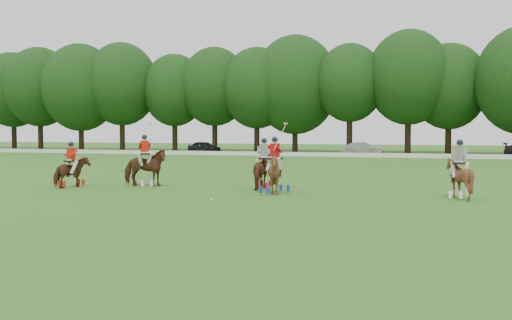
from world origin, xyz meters
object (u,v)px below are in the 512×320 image
(car_mid, at_px, (363,149))
(polo_red_a, at_px, (71,171))
(polo_stripe_b, at_px, (459,178))
(polo_stripe_a, at_px, (264,171))
(polo_ball, at_px, (211,200))
(car_left, at_px, (204,147))
(polo_red_b, at_px, (145,167))
(polo_red_c, at_px, (275,173))

(car_mid, xyz_separation_m, polo_red_a, (-9.00, -39.09, 0.07))
(car_mid, relative_size, polo_stripe_b, 1.83)
(polo_stripe_a, distance_m, polo_stripe_b, 8.41)
(polo_stripe_a, xyz_separation_m, polo_ball, (-0.75, -4.61, -0.80))
(car_left, relative_size, polo_stripe_a, 1.78)
(polo_red_b, bearing_deg, polo_red_c, -11.04)
(car_mid, xyz_separation_m, polo_red_c, (0.88, -38.96, 0.19))
(car_left, height_order, polo_ball, car_left)
(polo_stripe_a, bearing_deg, polo_red_b, -175.67)
(polo_red_a, xyz_separation_m, polo_stripe_a, (8.89, 1.90, 0.08))
(polo_stripe_b, xyz_separation_m, polo_ball, (-9.09, -3.50, -0.80))
(car_mid, height_order, polo_red_a, polo_red_a)
(polo_red_b, distance_m, polo_stripe_a, 5.84)
(polo_stripe_b, bearing_deg, polo_stripe_a, 172.45)
(car_left, xyz_separation_m, polo_stripe_b, (26.69, -38.30, 0.13))
(car_left, xyz_separation_m, polo_ball, (17.60, -41.80, -0.66))
(car_left, relative_size, polo_red_a, 1.92)
(car_left, xyz_separation_m, polo_red_c, (19.34, -38.96, 0.18))
(polo_stripe_a, xyz_separation_m, polo_stripe_b, (8.33, -1.10, -0.01))
(car_mid, bearing_deg, polo_red_a, 173.46)
(polo_stripe_b, bearing_deg, car_left, 124.87)
(car_left, height_order, polo_red_c, polo_red_c)
(polo_red_a, xyz_separation_m, polo_red_c, (9.88, 0.13, 0.12))
(polo_red_a, relative_size, polo_ball, 24.06)
(polo_red_b, bearing_deg, polo_stripe_b, -2.69)
(car_mid, bearing_deg, polo_red_c, -172.28)
(car_left, distance_m, polo_red_c, 43.50)
(polo_red_c, bearing_deg, polo_stripe_b, 5.17)
(car_left, xyz_separation_m, car_mid, (18.46, 0.00, -0.01))
(car_mid, distance_m, polo_red_c, 38.97)
(car_left, xyz_separation_m, polo_red_b, (12.53, -37.63, 0.21))
(polo_ball, bearing_deg, polo_red_b, 140.58)
(polo_stripe_a, bearing_deg, polo_stripe_b, -7.55)
(car_mid, xyz_separation_m, polo_ball, (-0.86, -41.80, -0.66))
(polo_red_b, relative_size, polo_stripe_b, 1.30)
(polo_stripe_a, relative_size, polo_stripe_b, 1.01)
(polo_red_b, xyz_separation_m, polo_ball, (5.07, -4.17, -0.87))
(polo_red_a, distance_m, polo_red_b, 3.40)
(car_left, relative_size, polo_ball, 46.27)
(car_mid, bearing_deg, polo_stripe_a, -173.75)
(polo_red_a, bearing_deg, polo_red_b, 25.47)
(polo_red_a, relative_size, polo_stripe_a, 0.92)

